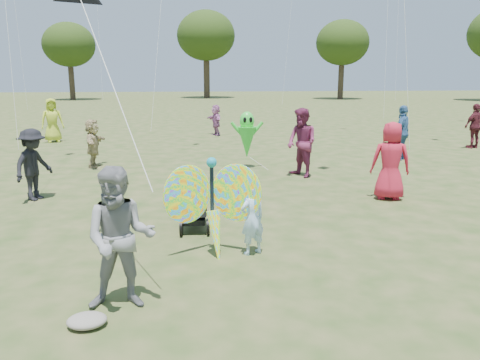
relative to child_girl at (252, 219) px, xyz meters
name	(u,v)px	position (x,y,z in m)	size (l,w,h in m)	color
ground	(267,279)	(0.07, -0.97, -0.59)	(160.00, 160.00, 0.00)	#51592B
child_girl	(252,219)	(0.00, 0.00, 0.00)	(0.43, 0.28, 1.17)	#B4DAFF
adult_man	(120,239)	(-1.83, -1.55, 0.30)	(0.86, 0.67, 1.77)	gray
grey_bag	(87,321)	(-2.19, -1.98, -0.51)	(0.45, 0.37, 0.14)	gray
crowd_a	(391,161)	(3.64, 3.02, 0.31)	(0.88, 0.57, 1.79)	red
crowd_b	(33,165)	(-4.45, 3.92, 0.23)	(1.06, 0.61, 1.64)	black
crowd_c	(402,133)	(6.27, 7.94, 0.33)	(1.08, 0.45, 1.84)	#376499
crowd_d	(93,143)	(-3.84, 7.84, 0.16)	(1.39, 0.44, 1.50)	tan
crowd_e	(302,143)	(2.22, 5.65, 0.38)	(0.94, 0.73, 1.93)	#75274C
crowd_g	(52,120)	(-6.61, 13.85, 0.35)	(0.91, 0.59, 1.87)	#B2C52E
crowd_h	(475,126)	(10.29, 10.05, 0.28)	(1.02, 0.42, 1.74)	#551C26
crowd_j	(216,120)	(0.50, 15.40, 0.14)	(1.35, 0.43, 1.45)	#B467A4
jogging_stroller	(194,197)	(-0.89, 1.40, 0.03)	(0.55, 1.07, 1.09)	black
butterfly_kite	(213,207)	(-0.61, 0.03, 0.21)	(1.74, 0.75, 1.78)	red
alien_kite	(247,137)	(0.88, 7.11, 0.38)	(1.12, 0.69, 1.74)	#33D939
tree_line	(227,36)	(3.73, 44.02, 6.28)	(91.78, 33.60, 10.79)	#3A2D21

